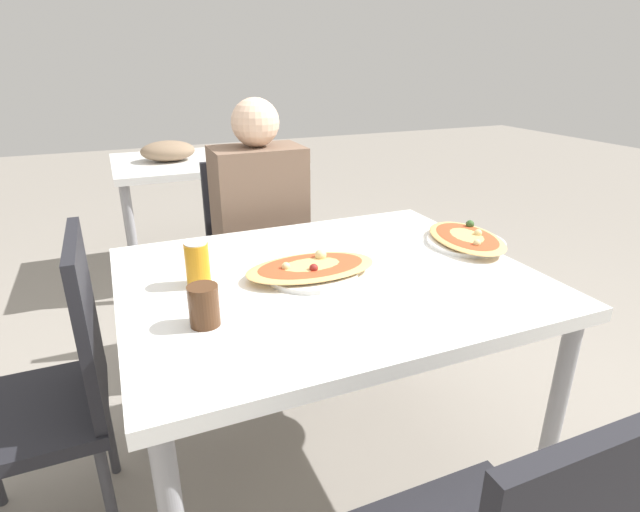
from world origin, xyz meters
TOP-DOWN VIEW (x-y plane):
  - ground_plane at (0.00, 0.00)m, footprint 14.00×14.00m
  - dining_table at (0.00, 0.00)m, footprint 1.17×0.95m
  - chair_far_seated at (0.00, 0.81)m, footprint 0.40×0.40m
  - chair_side_left at (-0.77, 0.10)m, footprint 0.40×0.40m
  - person_seated at (0.00, 0.69)m, footprint 0.36×0.26m
  - pizza_main at (-0.05, 0.02)m, footprint 0.39×0.27m
  - soda_can at (-0.36, 0.08)m, footprint 0.07×0.07m
  - drink_glass at (-0.39, -0.15)m, footprint 0.07×0.07m
  - pizza_second at (0.53, 0.05)m, footprint 0.28×0.38m
  - background_table at (-0.03, 1.93)m, footprint 1.10×0.80m

SIDE VIEW (x-z plane):
  - ground_plane at x=0.00m, z-range 0.00..0.00m
  - chair_far_seated at x=0.00m, z-range 0.05..0.95m
  - chair_side_left at x=-0.77m, z-range 0.05..0.95m
  - dining_table at x=0.00m, z-range 0.30..1.03m
  - background_table at x=-0.03m, z-range 0.25..1.10m
  - person_seated at x=0.00m, z-range 0.10..1.28m
  - pizza_second at x=0.53m, z-range 0.73..0.78m
  - pizza_main at x=-0.05m, z-range 0.72..0.78m
  - drink_glass at x=-0.39m, z-range 0.73..0.83m
  - soda_can at x=-0.36m, z-range 0.73..0.86m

